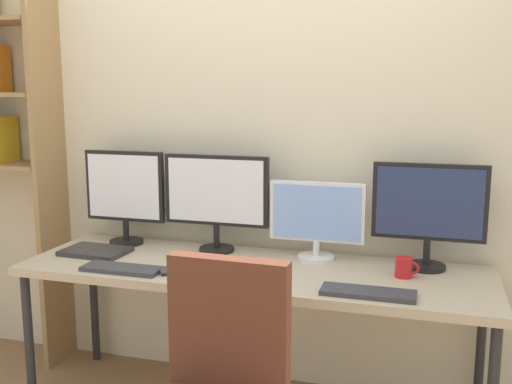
{
  "coord_description": "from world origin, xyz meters",
  "views": [
    {
      "loc": [
        0.79,
        -1.97,
        1.57
      ],
      "look_at": [
        0.0,
        0.65,
        1.09
      ],
      "focal_mm": 41.65,
      "sensor_mm": 36.0,
      "label": 1
    }
  ],
  "objects": [
    {
      "name": "laptop_closed",
      "position": [
        -0.83,
        0.59,
        0.75
      ],
      "size": [
        0.33,
        0.23,
        0.02
      ],
      "primitive_type": "cube",
      "rotation": [
        0.0,
        0.0,
        -0.04
      ],
      "color": "#2D2D2D",
      "rests_on": "desk"
    },
    {
      "name": "keyboard_right",
      "position": [
        0.56,
        0.37,
        0.75
      ],
      "size": [
        0.38,
        0.13,
        0.02
      ],
      "primitive_type": "cube",
      "color": "#38383D",
      "rests_on": "desk"
    },
    {
      "name": "computer_mouse",
      "position": [
        -0.34,
        0.39,
        0.76
      ],
      "size": [
        0.06,
        0.1,
        0.03
      ],
      "primitive_type": "ellipsoid",
      "color": "#38383D",
      "rests_on": "desk"
    },
    {
      "name": "keyboard_left",
      "position": [
        -0.56,
        0.37,
        0.75
      ],
      "size": [
        0.37,
        0.13,
        0.02
      ],
      "primitive_type": "cube",
      "color": "#38383D",
      "rests_on": "desk"
    },
    {
      "name": "desk",
      "position": [
        0.0,
        0.6,
        0.69
      ],
      "size": [
        2.2,
        0.68,
        0.74
      ],
      "color": "tan",
      "rests_on": "ground_plane"
    },
    {
      "name": "coffee_mug",
      "position": [
        0.69,
        0.65,
        0.79
      ],
      "size": [
        0.11,
        0.08,
        0.09
      ],
      "color": "red",
      "rests_on": "desk"
    },
    {
      "name": "monitor_far_left",
      "position": [
        -0.78,
        0.81,
        1.02
      ],
      "size": [
        0.45,
        0.18,
        0.5
      ],
      "color": "black",
      "rests_on": "desk"
    },
    {
      "name": "monitor_far_right",
      "position": [
        0.78,
        0.81,
        1.02
      ],
      "size": [
        0.51,
        0.18,
        0.49
      ],
      "color": "black",
      "rests_on": "desk"
    },
    {
      "name": "wall_back",
      "position": [
        0.0,
        1.02,
        1.3
      ],
      "size": [
        4.6,
        0.1,
        2.6
      ],
      "color": "beige",
      "rests_on": "ground_plane"
    },
    {
      "name": "monitor_center_right",
      "position": [
        0.26,
        0.81,
        0.95
      ],
      "size": [
        0.46,
        0.18,
        0.38
      ],
      "color": "silver",
      "rests_on": "desk"
    },
    {
      "name": "monitor_center_left",
      "position": [
        -0.26,
        0.81,
        1.03
      ],
      "size": [
        0.55,
        0.18,
        0.5
      ],
      "color": "black",
      "rests_on": "desk"
    }
  ]
}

